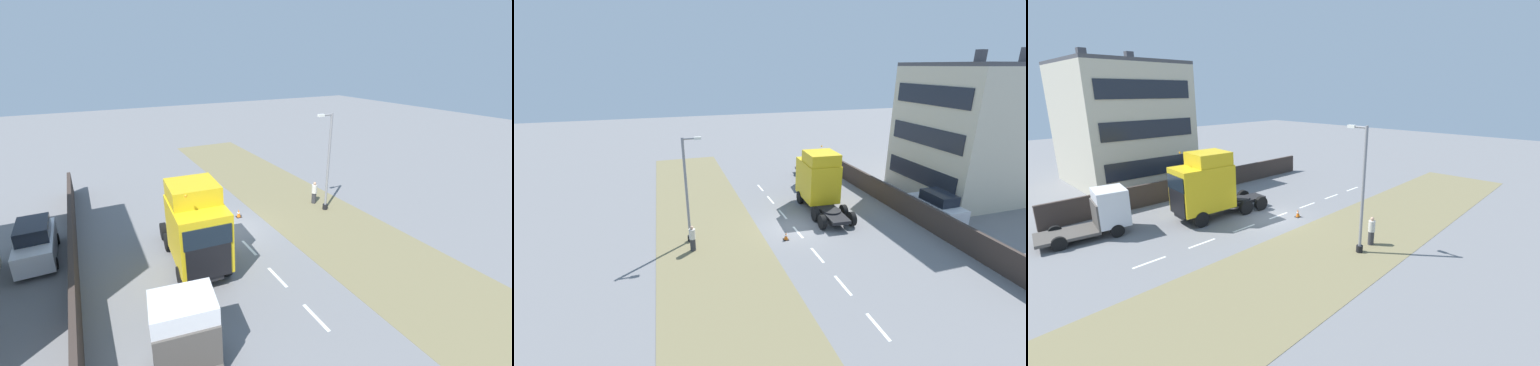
% 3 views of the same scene
% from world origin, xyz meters
% --- Properties ---
extents(ground_plane, '(120.00, 120.00, 0.00)m').
position_xyz_m(ground_plane, '(0.00, 0.00, 0.00)').
color(ground_plane, slate).
rests_on(ground_plane, ground).
extents(grass_verge, '(7.00, 44.00, 0.01)m').
position_xyz_m(grass_verge, '(-6.00, 0.00, 0.01)').
color(grass_verge, olive).
rests_on(grass_verge, ground).
extents(lane_markings, '(0.16, 21.00, 0.00)m').
position_xyz_m(lane_markings, '(0.00, -0.70, 0.00)').
color(lane_markings, white).
rests_on(lane_markings, ground).
extents(boundary_wall, '(0.25, 24.00, 1.72)m').
position_xyz_m(boundary_wall, '(9.00, 0.00, 0.86)').
color(boundary_wall, '#382D28').
rests_on(boundary_wall, ground).
extents(building_block, '(11.54, 9.44, 12.41)m').
position_xyz_m(building_block, '(18.25, 2.40, 5.66)').
color(building_block, beige).
rests_on(building_block, ground).
extents(lorry_cab, '(3.02, 7.04, 4.83)m').
position_xyz_m(lorry_cab, '(3.25, 3.07, 2.35)').
color(lorry_cab, black).
rests_on(lorry_cab, ground).
extents(flatbed_truck, '(2.94, 5.34, 2.83)m').
position_xyz_m(flatbed_truck, '(5.60, 8.99, 1.49)').
color(flatbed_truck, silver).
rests_on(flatbed_truck, ground).
extents(parked_car, '(1.93, 4.44, 2.16)m').
position_xyz_m(parked_car, '(10.75, -1.78, 1.04)').
color(parked_car, silver).
rests_on(parked_car, ground).
extents(lamp_post, '(1.30, 0.37, 6.98)m').
position_xyz_m(lamp_post, '(-7.22, 0.28, 3.17)').
color(lamp_post, black).
rests_on(lamp_post, ground).
extents(pedestrian, '(0.39, 0.39, 1.70)m').
position_xyz_m(pedestrian, '(-7.24, -1.02, 0.84)').
color(pedestrian, '#333338').
rests_on(pedestrian, ground).
extents(traffic_cone_lead, '(0.36, 0.36, 0.58)m').
position_xyz_m(traffic_cone_lead, '(-1.18, -1.47, 0.28)').
color(traffic_cone_lead, black).
rests_on(traffic_cone_lead, ground).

